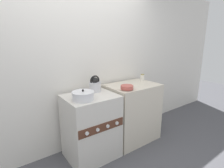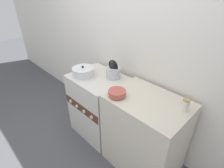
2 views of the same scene
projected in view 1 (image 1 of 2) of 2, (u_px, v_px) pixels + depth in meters
ground_plane at (103, 166)px, 2.29m from camera, size 12.00×12.00×0.00m
wall_back at (77, 66)px, 2.49m from camera, size 7.00×0.06×2.50m
stove at (91, 126)px, 2.40m from camera, size 0.67×0.59×0.90m
counter at (132, 112)px, 2.84m from camera, size 0.80×0.58×0.93m
kettle at (95, 85)px, 2.46m from camera, size 0.21×0.17×0.23m
cooking_pot at (83, 96)px, 2.11m from camera, size 0.27×0.27×0.13m
enamel_bowl at (127, 87)px, 2.43m from camera, size 0.18×0.18×0.06m
storage_jar at (142, 78)px, 2.97m from camera, size 0.07×0.07×0.12m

